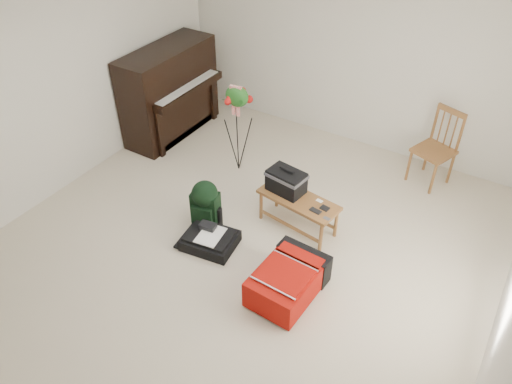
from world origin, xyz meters
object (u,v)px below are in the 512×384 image
Objects in this scene: flower_stand at (238,129)px; piano at (170,93)px; red_suitcase at (291,277)px; black_duffel at (210,239)px; green_backpack at (205,203)px; dining_chair at (435,148)px; bench at (289,188)px.

piano is at bearing 158.04° from flower_stand.
black_duffel is at bearing 177.61° from red_suitcase.
flower_stand reaches higher than black_duffel.
flower_stand reaches higher than green_backpack.
dining_chair is at bearing 12.23° from piano.
red_suitcase is (-0.61, -2.52, -0.29)m from dining_chair.
flower_stand is at bearing -12.88° from piano.
piano reaches higher than green_backpack.
piano is 2.47× the size of black_duffel.
flower_stand reaches higher than red_suitcase.
flower_stand is at bearing 103.09° from black_duffel.
piano is 1.55× the size of dining_chair.
dining_chair reaches higher than red_suitcase.
red_suitcase is 1.31m from green_backpack.
bench is 0.93m from green_backpack.
dining_chair is (1.12, 1.65, -0.02)m from bench.
dining_chair is 2.88m from green_backpack.
flower_stand is (-0.53, 1.37, 0.51)m from black_duffel.
black_duffel is at bearing -41.94° from piano.
dining_chair is at bearing 64.17° from bench.
bench is at bearing -20.59° from piano.
piano is 1.23× the size of flower_stand.
dining_chair is at bearing 37.45° from green_backpack.
green_backpack is at bearing 124.67° from black_duffel.
black_duffel is at bearing -59.14° from green_backpack.
dining_chair is 1.63× the size of green_backpack.
red_suitcase is at bearing -13.34° from black_duffel.
red_suitcase is 2.18m from flower_stand.
piano reaches higher than dining_chair.
bench is 2.00m from dining_chair.
dining_chair is 2.61m from red_suitcase.
piano is at bearing 129.88° from black_duffel.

